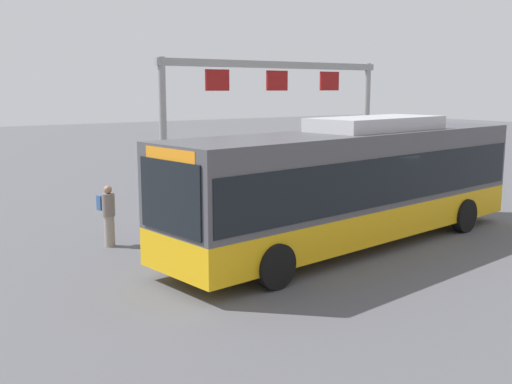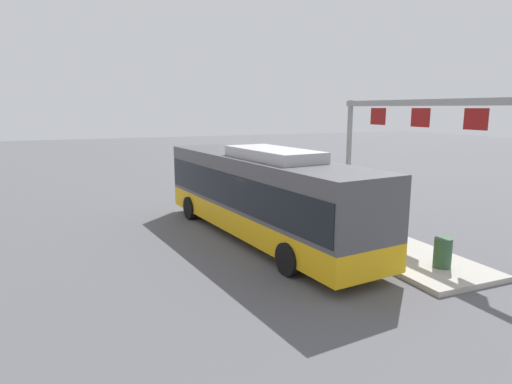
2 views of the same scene
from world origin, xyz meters
TOP-DOWN VIEW (x-y plane):
  - ground_plane at (0.00, 0.00)m, footprint 120.00×120.00m
  - platform_curb at (-1.77, -3.51)m, footprint 10.00×2.80m
  - bus_main at (-0.01, -0.00)m, footprint 12.00×3.87m
  - person_boarding at (5.48, -3.74)m, footprint 0.43×0.58m
  - person_waiting_near at (2.59, -3.65)m, footprint 0.42×0.58m
  - platform_sign_gantry at (-1.74, -5.79)m, footprint 9.42×0.24m
  - trash_bin at (-5.37, -3.60)m, footprint 0.52×0.52m

SIDE VIEW (x-z plane):
  - ground_plane at x=0.00m, z-range 0.00..0.00m
  - platform_curb at x=-1.77m, z-range 0.00..0.16m
  - trash_bin at x=-5.37m, z-range 0.16..1.06m
  - person_boarding at x=5.48m, z-range 0.06..1.73m
  - person_waiting_near at x=2.59m, z-range 0.22..1.89m
  - bus_main at x=-0.01m, z-range 0.08..3.54m
  - platform_sign_gantry at x=-1.74m, z-range 1.16..6.36m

